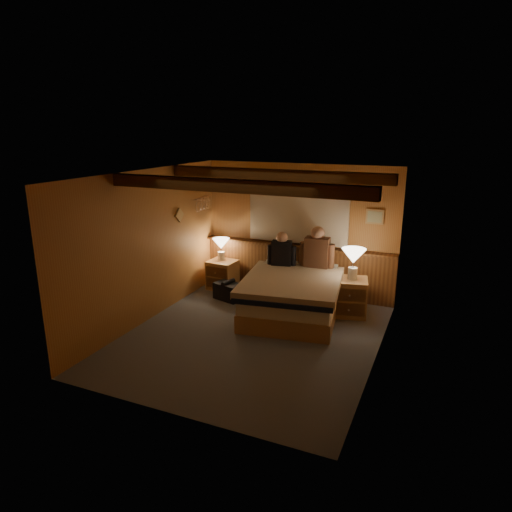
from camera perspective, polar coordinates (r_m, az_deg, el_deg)
The scene contains 19 objects.
floor at distance 6.92m, azimuth -0.44°, elevation -9.99°, with size 4.20×4.20×0.00m, color #484C55.
ceiling at distance 6.26m, azimuth -0.48°, elevation 10.20°, with size 4.20×4.20×0.00m, color #D9A851.
wall_back at distance 8.39m, azimuth 5.37°, elevation 3.28°, with size 3.60×3.60×0.00m, color #B57F41.
wall_left at distance 7.38m, azimuth -13.35°, elevation 1.16°, with size 4.20×4.20×0.00m, color #B57F41.
wall_right at distance 6.02m, azimuth 15.42°, elevation -2.30°, with size 4.20×4.20×0.00m, color #B57F41.
wall_front at distance 4.75m, azimuth -10.84°, elevation -6.91°, with size 3.60×3.60×0.00m, color #B57F41.
wainscot at distance 8.52m, azimuth 5.11°, elevation -1.51°, with size 3.60×0.23×0.94m.
curtain_window at distance 8.26m, azimuth 5.27°, elevation 5.36°, with size 2.18×0.09×1.11m.
ceiling_beams at distance 6.41m, azimuth 0.07°, elevation 9.52°, with size 3.60×1.65×0.16m.
coat_rail at distance 8.53m, azimuth -6.79°, elevation 6.64°, with size 0.05×0.55×0.24m.
framed_print at distance 8.00m, azimuth 14.64°, elevation 4.76°, with size 0.30×0.04×0.25m.
bed at distance 7.55m, azimuth 4.61°, elevation -4.92°, with size 1.77×2.15×0.67m.
nightstand_left at distance 8.79m, azimuth -4.22°, elevation -2.35°, with size 0.53×0.48×0.55m.
nightstand_right at distance 7.72m, azimuth 11.58°, elevation -5.04°, with size 0.65×0.61×0.62m.
lamp_left at distance 8.69m, azimuth -4.38°, elevation 1.38°, with size 0.32×0.32×0.42m.
lamp_right at distance 7.54m, azimuth 12.09°, elevation -0.23°, with size 0.39×0.39×0.51m.
person_left at distance 8.01m, azimuth 3.23°, elevation 0.58°, with size 0.50×0.27×0.62m.
person_right at distance 7.95m, azimuth 7.64°, elevation 0.73°, with size 0.61×0.27×0.74m.
duffel_bag at distance 8.28m, azimuth -3.46°, elevation -4.38°, with size 0.57×0.43×0.36m.
Camera 1 is at (2.53, -5.69, 3.02)m, focal length 32.00 mm.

